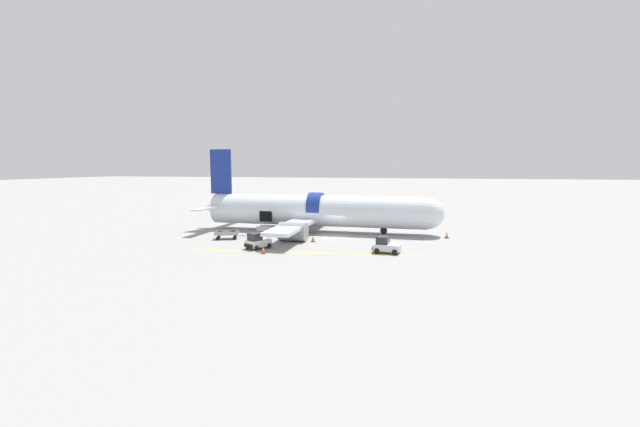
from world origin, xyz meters
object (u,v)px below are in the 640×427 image
(airplane, at_px, (313,211))
(ground_crew_loader_a, at_px, (294,228))
(baggage_tug_lead, at_px, (386,246))
(ground_crew_loader_b, at_px, (301,229))
(ground_crew_driver, at_px, (287,227))
(baggage_cart_loading, at_px, (268,230))
(baggage_tug_mid, at_px, (257,242))
(baggage_cart_queued, at_px, (227,235))

(airplane, height_order, ground_crew_loader_a, airplane)
(baggage_tug_lead, bearing_deg, ground_crew_loader_a, 148.34)
(ground_crew_loader_b, height_order, ground_crew_driver, ground_crew_driver)
(airplane, xyz_separation_m, baggage_tug_lead, (10.40, -11.00, -2.04))
(baggage_cart_loading, xyz_separation_m, ground_crew_loader_b, (4.29, 0.12, 0.25))
(ground_crew_loader_b, bearing_deg, baggage_tug_mid, -106.25)
(baggage_tug_lead, relative_size, baggage_cart_loading, 0.81)
(baggage_cart_loading, bearing_deg, ground_crew_loader_b, 1.67)
(airplane, bearing_deg, baggage_tug_mid, -103.95)
(baggage_cart_queued, distance_m, ground_crew_loader_b, 9.01)
(ground_crew_loader_a, relative_size, ground_crew_driver, 0.95)
(ground_crew_loader_a, bearing_deg, baggage_cart_loading, -174.93)
(baggage_cart_queued, xyz_separation_m, ground_crew_loader_a, (7.08, 4.06, 0.38))
(baggage_cart_loading, height_order, baggage_cart_queued, baggage_cart_loading)
(ground_crew_loader_a, bearing_deg, baggage_cart_queued, -150.15)
(ground_crew_loader_a, bearing_deg, baggage_tug_lead, -31.66)
(baggage_cart_loading, bearing_deg, baggage_tug_lead, -24.99)
(baggage_tug_lead, relative_size, baggage_cart_queued, 0.78)
(airplane, height_order, baggage_cart_loading, airplane)
(baggage_cart_loading, distance_m, ground_crew_loader_a, 3.28)
(baggage_tug_lead, bearing_deg, ground_crew_driver, 148.83)
(baggage_tug_lead, height_order, ground_crew_driver, ground_crew_driver)
(baggage_cart_queued, distance_m, ground_crew_driver, 7.60)
(baggage_cart_queued, relative_size, ground_crew_loader_b, 2.28)
(ground_crew_driver, bearing_deg, baggage_cart_queued, -143.35)
(baggage_cart_loading, relative_size, baggage_cart_queued, 0.96)
(baggage_tug_lead, xyz_separation_m, baggage_tug_mid, (-13.40, -1.09, 0.01))
(baggage_tug_mid, distance_m, baggage_cart_loading, 8.42)
(airplane, height_order, baggage_cart_queued, airplane)
(baggage_tug_lead, xyz_separation_m, ground_crew_driver, (-13.01, 7.87, 0.23))
(ground_crew_driver, bearing_deg, baggage_tug_lead, -31.17)
(baggage_tug_mid, xyz_separation_m, ground_crew_driver, (0.40, 8.96, 0.21))
(ground_crew_driver, bearing_deg, ground_crew_loader_a, -24.90)
(airplane, bearing_deg, ground_crew_driver, -129.76)
(baggage_cart_loading, xyz_separation_m, baggage_cart_queued, (-3.83, -3.78, -0.10))
(airplane, bearing_deg, ground_crew_loader_a, -114.13)
(ground_crew_loader_a, distance_m, ground_crew_loader_b, 1.05)
(ground_crew_loader_b, distance_m, ground_crew_driver, 2.13)
(baggage_tug_mid, bearing_deg, ground_crew_loader_b, 73.75)
(ground_crew_driver, bearing_deg, airplane, 50.24)
(baggage_tug_mid, xyz_separation_m, ground_crew_loader_b, (2.43, 8.33, 0.14))
(baggage_tug_lead, distance_m, ground_crew_loader_a, 14.11)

